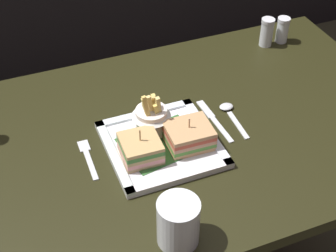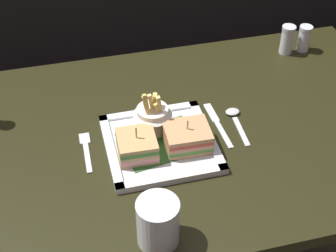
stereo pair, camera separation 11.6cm
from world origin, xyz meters
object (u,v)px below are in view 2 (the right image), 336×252
at_px(knife, 217,123).
at_px(salt_shaker, 287,41).
at_px(water_glass, 158,225).
at_px(pepper_shaker, 304,40).
at_px(dining_table, 175,179).
at_px(square_plate, 160,144).
at_px(fries_cup, 153,115).
at_px(sandwich_half_left, 137,146).
at_px(fork, 86,149).
at_px(spoon, 235,117).
at_px(sandwich_half_right, 187,137).

xyz_separation_m(knife, salt_shaker, (0.29, 0.25, 0.04)).
distance_m(water_glass, pepper_shaker, 0.78).
bearing_deg(dining_table, square_plate, -141.34).
bearing_deg(square_plate, fries_cup, 95.82).
distance_m(fries_cup, knife, 0.17).
bearing_deg(knife, sandwich_half_left, -162.34).
xyz_separation_m(sandwich_half_left, water_glass, (-0.01, -0.23, 0.01)).
bearing_deg(fork, dining_table, 2.36).
bearing_deg(knife, pepper_shaker, 36.34).
bearing_deg(salt_shaker, sandwich_half_left, -147.42).
bearing_deg(spoon, water_glass, -131.04).
height_order(square_plate, sandwich_half_left, sandwich_half_left).
height_order(salt_shaker, pepper_shaker, salt_shaker).
distance_m(square_plate, water_glass, 0.26).
xyz_separation_m(square_plate, sandwich_half_left, (-0.06, -0.02, 0.03)).
bearing_deg(fork, salt_shaker, 23.79).
bearing_deg(salt_shaker, knife, -138.93).
bearing_deg(square_plate, salt_shaker, 33.90).
bearing_deg(square_plate, pepper_shaker, 30.94).
distance_m(sandwich_half_left, fries_cup, 0.09).
distance_m(fork, salt_shaker, 0.66).
bearing_deg(water_glass, sandwich_half_right, 62.10).
distance_m(fork, spoon, 0.37).
relative_size(square_plate, knife, 1.46).
xyz_separation_m(knife, pepper_shaker, (0.34, 0.25, 0.03)).
bearing_deg(spoon, square_plate, -165.59).
bearing_deg(spoon, sandwich_half_left, -164.06).
height_order(fries_cup, knife, fries_cup).
bearing_deg(fries_cup, salt_shaker, 28.91).
xyz_separation_m(fork, salt_shaker, (0.61, 0.27, 0.04)).
bearing_deg(dining_table, salt_shaker, 33.29).
bearing_deg(knife, fork, -177.15).
height_order(square_plate, pepper_shaker, pepper_shaker).
relative_size(sandwich_half_left, water_glass, 0.91).
distance_m(square_plate, pepper_shaker, 0.58).
distance_m(sandwich_half_left, fork, 0.12).
distance_m(knife, salt_shaker, 0.38).
bearing_deg(knife, dining_table, -176.17).
xyz_separation_m(sandwich_half_right, fries_cup, (-0.06, 0.07, 0.02)).
xyz_separation_m(dining_table, fork, (-0.21, -0.01, 0.16)).
distance_m(fries_cup, pepper_shaker, 0.56).
xyz_separation_m(sandwich_half_right, water_glass, (-0.12, -0.23, 0.01)).
relative_size(sandwich_half_right, water_glass, 1.05).
relative_size(dining_table, water_glass, 12.10).
height_order(dining_table, water_glass, water_glass).
distance_m(sandwich_half_right, fries_cup, 0.10).
relative_size(sandwich_half_left, sandwich_half_right, 0.87).
distance_m(dining_table, pepper_shaker, 0.55).
bearing_deg(salt_shaker, fork, -156.21).
bearing_deg(salt_shaker, fries_cup, -151.09).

